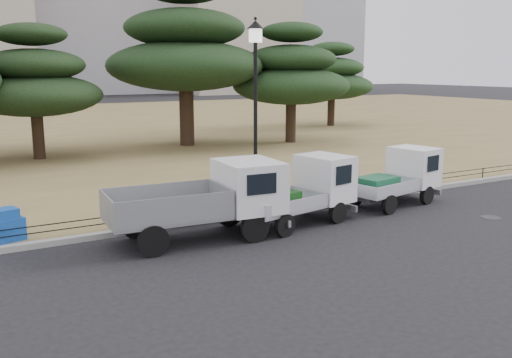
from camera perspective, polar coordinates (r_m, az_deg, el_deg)
ground at (r=15.51m, az=3.69°, el=-5.96°), size 220.00×220.00×0.00m
lawn at (r=43.96m, az=-18.90°, el=4.68°), size 120.00×56.00×0.15m
curb at (r=17.63m, az=-0.97°, el=-3.57°), size 120.00×0.25×0.16m
truck_large at (r=15.25m, az=-4.96°, el=-1.87°), size 4.78×2.16×2.04m
truck_kei_front at (r=16.88m, az=4.80°, el=-1.20°), size 3.86×2.17×1.93m
truck_kei_rear at (r=19.75m, az=14.05°, el=0.20°), size 3.73×2.11×1.84m
street_lamp at (r=17.57m, az=-0.06°, el=9.50°), size 0.52×0.52×5.77m
pipe_fence at (r=17.67m, az=-1.21°, el=-2.33°), size 38.00×0.04×0.40m
manhole at (r=19.00m, az=22.41°, el=-3.57°), size 0.60×0.60×0.01m
pine_center_left at (r=29.52m, az=-21.30°, el=9.07°), size 6.35×6.35×6.45m
pine_center_right at (r=32.77m, az=-7.10°, el=12.78°), size 8.78×8.78×9.32m
pine_east_near at (r=34.00m, az=3.55°, el=10.46°), size 6.90×6.90×6.97m
pine_east_far at (r=44.12m, az=7.60°, el=10.01°), size 6.24×6.24×6.27m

